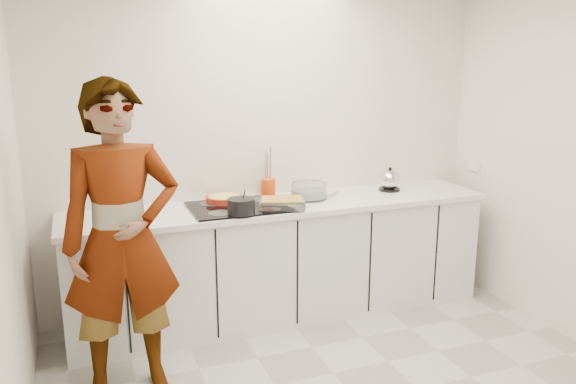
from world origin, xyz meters
name	(u,v)px	position (x,y,z in m)	size (l,w,h in m)	color
wall_back	(269,146)	(0.00, 1.60, 1.30)	(3.60, 0.00, 2.60)	silver
base_cabinets	(284,262)	(0.00, 1.28, 0.43)	(3.20, 0.58, 0.87)	white
countertop	(283,205)	(0.00, 1.28, 0.89)	(3.24, 0.64, 0.04)	white
hob	(240,207)	(-0.35, 1.26, 0.92)	(0.72, 0.54, 0.01)	black
tart_dish	(224,198)	(-0.42, 1.42, 0.95)	(0.31, 0.31, 0.05)	#AF281A
saucepan	(241,206)	(-0.39, 1.06, 0.98)	(0.20, 0.20, 0.18)	black
baking_dish	(282,202)	(-0.07, 1.12, 0.96)	(0.39, 0.33, 0.06)	silver
mixing_bowl	(309,191)	(0.23, 1.33, 0.97)	(0.35, 0.35, 0.13)	silver
tea_towel	(324,194)	(0.38, 1.38, 0.93)	(0.21, 0.15, 0.03)	white
kettle	(390,181)	(0.96, 1.35, 0.99)	(0.22, 0.22, 0.20)	black
utensil_crock	(268,188)	(-0.04, 1.52, 0.98)	(0.11, 0.11, 0.14)	#E7490F
cook	(122,241)	(-1.23, 0.68, 0.94)	(0.69, 0.45, 1.88)	white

